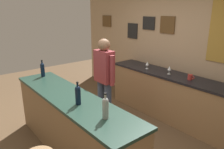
{
  "coord_description": "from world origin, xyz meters",
  "views": [
    {
      "loc": [
        2.57,
        -1.74,
        2.12
      ],
      "look_at": [
        -0.1,
        0.45,
        1.05
      ],
      "focal_mm": 34.8,
      "sensor_mm": 36.0,
      "label": 1
    }
  ],
  "objects": [
    {
      "name": "ground_plane",
      "position": [
        0.0,
        0.0,
        0.0
      ],
      "size": [
        10.0,
        10.0,
        0.0
      ],
      "primitive_type": "plane",
      "color": "brown"
    },
    {
      "name": "wine_bottle_b",
      "position": [
        0.3,
        -0.44,
        1.06
      ],
      "size": [
        0.07,
        0.07,
        0.31
      ],
      "color": "black",
      "rests_on": "bar_counter"
    },
    {
      "name": "wine_glass_b",
      "position": [
        0.19,
        1.62,
        1.01
      ],
      "size": [
        0.07,
        0.07,
        0.16
      ],
      "color": "silver",
      "rests_on": "side_counter"
    },
    {
      "name": "wine_bottle_a",
      "position": [
        -1.13,
        -0.32,
        1.06
      ],
      "size": [
        0.07,
        0.07,
        0.31
      ],
      "color": "black",
      "rests_on": "bar_counter"
    },
    {
      "name": "wine_glass_a",
      "position": [
        -0.32,
        1.57,
        1.01
      ],
      "size": [
        0.07,
        0.07,
        0.16
      ],
      "color": "silver",
      "rests_on": "side_counter"
    },
    {
      "name": "back_wall",
      "position": [
        0.02,
        2.03,
        1.41
      ],
      "size": [
        6.0,
        0.09,
        2.8
      ],
      "color": "tan",
      "rests_on": "ground_plane"
    },
    {
      "name": "side_counter",
      "position": [
        0.4,
        1.65,
        0.45
      ],
      "size": [
        3.12,
        0.56,
        0.9
      ],
      "color": "olive",
      "rests_on": "ground_plane"
    },
    {
      "name": "wine_bottle_c",
      "position": [
        0.82,
        -0.4,
        1.06
      ],
      "size": [
        0.07,
        0.07,
        0.31
      ],
      "color": "#999E99",
      "rests_on": "bar_counter"
    },
    {
      "name": "bartender",
      "position": [
        -0.33,
        0.46,
        0.94
      ],
      "size": [
        0.52,
        0.21,
        1.62
      ],
      "color": "#384766",
      "rests_on": "ground_plane"
    },
    {
      "name": "bar_counter",
      "position": [
        0.0,
        -0.4,
        0.46
      ],
      "size": [
        2.66,
        0.6,
        0.92
      ],
      "color": "olive",
      "rests_on": "ground_plane"
    },
    {
      "name": "coffee_mug",
      "position": [
        0.63,
        1.63,
        0.95
      ],
      "size": [
        0.13,
        0.08,
        0.09
      ],
      "color": "#B2332D",
      "rests_on": "side_counter"
    }
  ]
}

